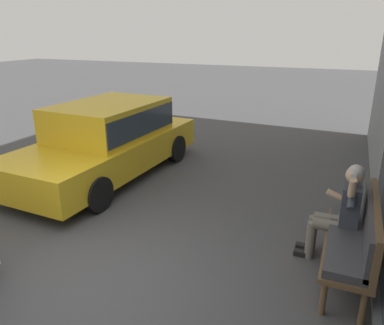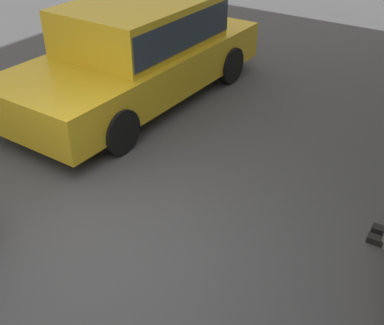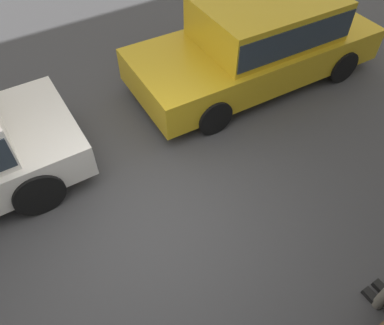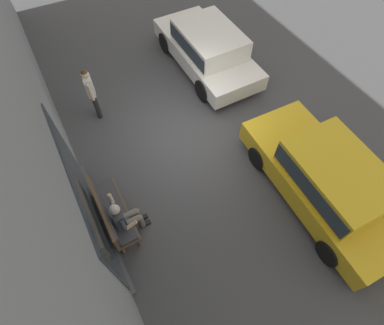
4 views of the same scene
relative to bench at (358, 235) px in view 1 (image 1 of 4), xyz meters
The scene contains 4 objects.
ground_plane 3.35m from the bench, 61.39° to the right, with size 60.00×60.00×0.00m, color #424244.
bench is the anchor object (origin of this frame).
person_on_phone 0.42m from the bench, 146.13° to the right, with size 0.73×0.74×1.36m.
parked_car_near 5.17m from the bench, 110.69° to the right, with size 4.66×2.12×1.52m.
Camera 1 is at (2.81, 2.60, 2.90)m, focal length 35.00 mm.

